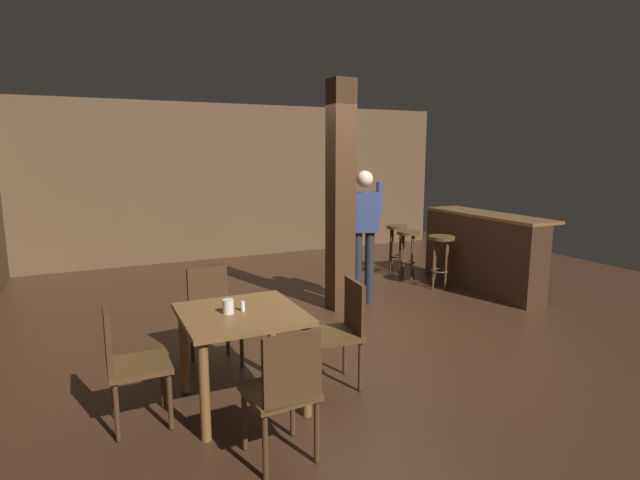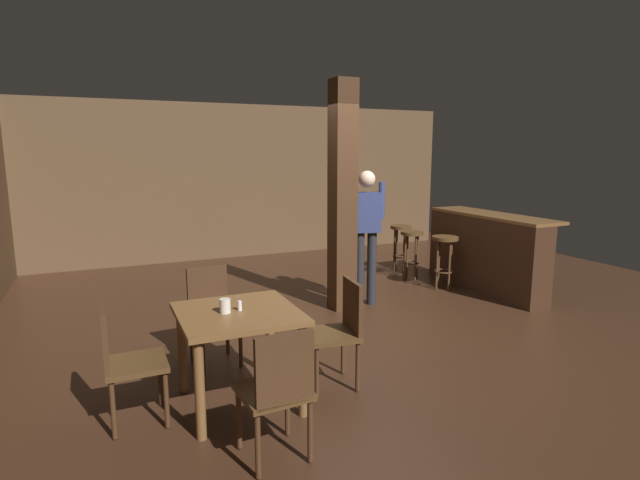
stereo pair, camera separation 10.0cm
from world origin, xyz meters
name	(u,v)px [view 2 (the right image)]	position (x,y,z in m)	size (l,w,h in m)	color
ground_plane	(373,330)	(0.00, 0.00, 0.00)	(10.80, 10.80, 0.00)	#382114
wall_back	(253,182)	(0.00, 4.50, 1.40)	(8.00, 0.10, 2.80)	brown
pillar	(343,198)	(0.04, 0.86, 1.40)	(0.28, 0.28, 2.80)	#422816
dining_table	(239,328)	(-1.77, -0.99, 0.62)	(0.90, 0.90, 0.75)	brown
chair_west	(124,358)	(-2.60, -0.96, 0.51)	(0.42, 0.42, 0.89)	#4C3319
chair_south	(278,388)	(-1.75, -1.83, 0.51)	(0.45, 0.45, 0.89)	#4C3319
chair_east	(339,327)	(-0.92, -1.02, 0.51)	(0.47, 0.47, 0.89)	#4C3319
chair_north	(212,310)	(-1.80, -0.12, 0.51)	(0.46, 0.46, 0.89)	#4C3319
napkin_cup	(225,306)	(-1.87, -0.99, 0.81)	(0.08, 0.08, 0.11)	silver
salt_shaker	(240,306)	(-1.76, -0.98, 0.79)	(0.03, 0.03, 0.08)	silver
standing_person	(366,228)	(0.39, 0.88, 1.00)	(0.47, 0.29, 1.72)	navy
bar_counter	(485,252)	(2.27, 0.78, 0.56)	(0.56, 2.05, 1.09)	brown
bar_stool_near	(445,249)	(1.78, 1.06, 0.58)	(0.37, 0.37, 0.77)	#4C3319
bar_stool_mid	(412,243)	(1.69, 1.75, 0.56)	(0.35, 0.35, 0.74)	#4C3319
bar_stool_far	(401,238)	(1.76, 2.17, 0.57)	(0.34, 0.34, 0.77)	#4C3319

